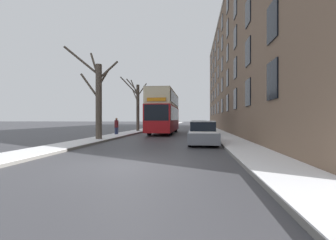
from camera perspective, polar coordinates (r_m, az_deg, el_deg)
The scene contains 12 objects.
ground_plane at distance 8.03m, azimuth -10.50°, elevation -11.28°, with size 320.00×320.00×0.00m, color #424247.
sidewalk_left at distance 60.96m, azimuth -0.02°, elevation -1.28°, with size 2.02×130.00×0.16m.
sidewalk_right at distance 60.58m, azimuth 9.27°, elevation -1.29°, with size 2.02×130.00×0.16m.
terrace_facade_right at distance 31.88m, azimuth 21.90°, elevation 12.67°, with size 9.10×49.01×17.01m.
bare_tree_left_0 at distance 17.48m, azimuth -17.40°, elevation 5.88°, with size 3.46×2.09×6.90m.
bare_tree_left_1 at distance 28.94m, azimuth -7.84°, elevation 4.09°, with size 2.35×4.47×6.85m.
double_decker_bus at distance 25.41m, azimuth -0.97°, elevation 2.45°, with size 2.52×10.54×4.63m.
parked_car_0 at distance 14.60m, azimuth 8.76°, elevation -3.41°, with size 1.80×4.41×1.50m.
parked_car_1 at distance 20.74m, azimuth 8.19°, elevation -2.57°, with size 1.86×3.92×1.30m.
parked_car_2 at distance 26.98m, azimuth 7.87°, elevation -1.78°, with size 1.86×4.20×1.48m.
parked_car_3 at distance 33.43m, azimuth 7.67°, elevation -1.49°, with size 1.80×4.35×1.37m.
pedestrian_left_sidewalk at distance 22.28m, azimuth -12.96°, elevation -1.49°, with size 0.38×0.38×1.74m.
Camera 1 is at (2.34, -7.51, 1.59)m, focal length 24.00 mm.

